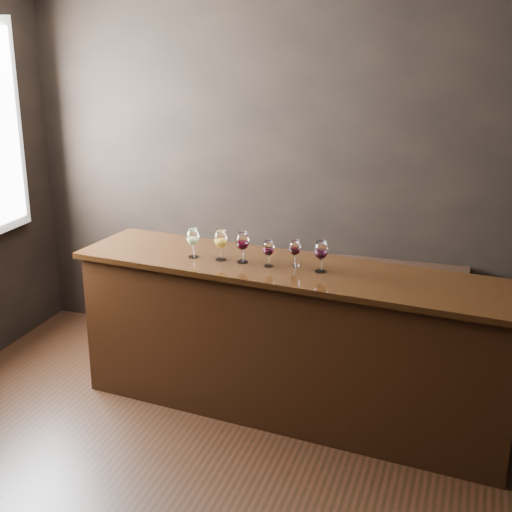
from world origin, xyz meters
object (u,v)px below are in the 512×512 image
(glass_red_a, at_px, (242,242))
(glass_red_d, at_px, (321,251))
(bar_counter, at_px, (292,344))
(glass_white, at_px, (193,238))
(back_bar_shelf, at_px, (314,309))
(glass_red_b, at_px, (269,249))
(glass_red_c, at_px, (295,248))
(glass_amber, at_px, (221,240))

(glass_red_a, distance_m, glass_red_d, 0.52)
(glass_red_d, bearing_deg, bar_counter, 171.28)
(glass_white, bearing_deg, bar_counter, -0.02)
(glass_red_a, relative_size, glass_red_d, 1.00)
(back_bar_shelf, relative_size, glass_red_d, 11.08)
(glass_red_b, relative_size, glass_red_c, 1.02)
(glass_red_c, bearing_deg, glass_red_a, -174.45)
(bar_counter, height_order, glass_red_b, glass_red_b)
(bar_counter, relative_size, glass_red_c, 16.68)
(glass_red_a, bearing_deg, glass_white, -179.69)
(back_bar_shelf, height_order, glass_white, glass_white)
(glass_white, height_order, glass_red_a, glass_red_a)
(glass_red_d, bearing_deg, glass_red_c, 161.13)
(back_bar_shelf, bearing_deg, bar_counter, -86.38)
(back_bar_shelf, relative_size, glass_red_a, 11.11)
(glass_white, relative_size, glass_red_d, 0.97)
(glass_white, height_order, glass_red_c, glass_white)
(bar_counter, distance_m, glass_red_b, 0.67)
(bar_counter, height_order, glass_red_c, glass_red_c)
(glass_amber, distance_m, glass_red_a, 0.15)
(back_bar_shelf, xyz_separation_m, glass_red_c, (0.05, -0.81, 0.74))
(glass_red_a, bearing_deg, glass_red_b, -8.68)
(bar_counter, height_order, glass_red_a, glass_red_a)
(glass_red_d, bearing_deg, glass_red_a, 176.71)
(glass_amber, height_order, glass_red_b, glass_amber)
(glass_white, xyz_separation_m, glass_red_a, (0.34, 0.00, 0.00))
(glass_amber, xyz_separation_m, glass_red_d, (0.67, -0.03, 0.00))
(glass_amber, bearing_deg, back_bar_shelf, 62.82)
(glass_red_d, bearing_deg, glass_white, 178.13)
(back_bar_shelf, xyz_separation_m, glass_red_d, (0.24, -0.88, 0.76))
(glass_amber, bearing_deg, glass_white, -179.32)
(glass_white, height_order, glass_red_b, glass_white)
(glass_red_d, bearing_deg, back_bar_shelf, 105.05)
(glass_red_a, bearing_deg, glass_amber, 179.84)
(glass_red_a, bearing_deg, glass_red_c, 5.55)
(bar_counter, distance_m, glass_red_a, 0.75)
(back_bar_shelf, height_order, glass_amber, glass_amber)
(glass_white, xyz_separation_m, glass_amber, (0.19, 0.00, 0.00))
(glass_red_b, height_order, glass_red_d, glass_red_d)
(bar_counter, distance_m, glass_amber, 0.83)
(glass_red_c, bearing_deg, back_bar_shelf, 93.67)
(glass_amber, height_order, glass_red_a, glass_red_a)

